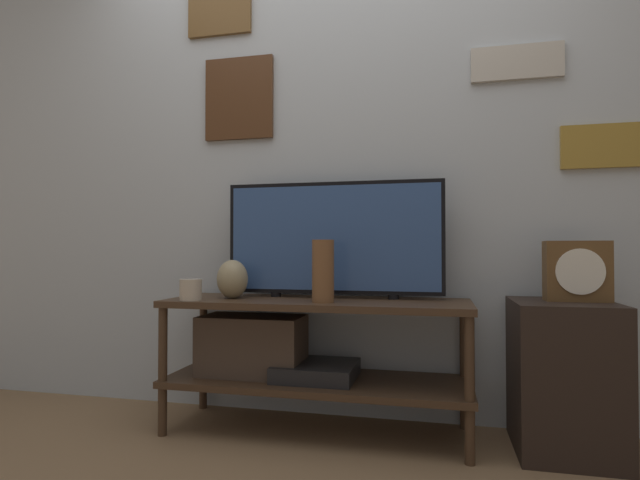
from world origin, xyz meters
The scene contains 9 objects.
ground_plane centered at (0.00, 0.00, 0.00)m, with size 12.00×12.00×0.00m, color #846647.
wall_back centered at (0.00, 0.55, 1.36)m, with size 6.40×0.08×2.70m.
media_console centered at (-0.12, 0.27, 0.38)m, with size 1.38×0.46×0.60m.
television centered at (0.06, 0.37, 0.88)m, with size 1.04×0.05×0.55m.
vase_urn_stoneware centered at (-0.40, 0.25, 0.69)m, with size 0.15×0.14×0.18m.
vase_tall_ceramic centered at (0.06, 0.16, 0.74)m, with size 0.10×0.10×0.27m.
candle_jar centered at (-0.55, 0.11, 0.65)m, with size 0.10×0.10×0.10m.
side_table centered at (1.04, 0.28, 0.31)m, with size 0.40×0.43×0.61m.
mantel_clock centered at (1.10, 0.30, 0.74)m, with size 0.25×0.11×0.25m.
Camera 1 is at (0.54, -1.95, 0.83)m, focal length 28.00 mm.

